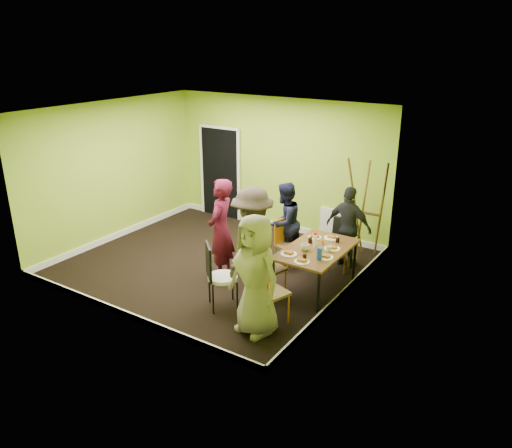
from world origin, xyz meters
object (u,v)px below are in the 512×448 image
Objects in this scene: person_front_end at (255,275)px; thermos at (315,240)px; dining_table at (316,251)px; chair_bentwood at (218,273)px; chair_left_near at (267,261)px; blue_bottle at (319,253)px; person_left_far at (284,223)px; orange_bottle at (323,242)px; person_left_near at (252,244)px; chair_front_end at (266,288)px; chair_back_end at (343,233)px; easel at (366,211)px; person_standing at (221,230)px; person_back_end at (349,227)px; chair_left_far at (285,240)px.

thermos is at bearing 99.35° from person_front_end.
chair_bentwood is at bearing -127.52° from dining_table.
person_front_end is (-0.10, -1.62, 0.02)m from thermos.
chair_left_near reaches higher than blue_bottle.
chair_bentwood is 2.06m from person_left_far.
chair_bentwood reaches higher than orange_bottle.
thermos is 1.63m from person_front_end.
chair_bentwood is 0.58× the size of person_left_near.
person_left_near is at bearing 17.86° from person_left_far.
chair_front_end is 1.00× the size of chair_bentwood.
chair_back_end is 0.47× the size of easel.
person_left_near is at bearing 61.69° from chair_back_end.
chair_left_near is 1.20m from person_front_end.
dining_table is at bearing 129.31° from person_left_near.
dining_table is at bearing 92.17° from person_standing.
easel is 1.57m from thermos.
chair_bentwood is at bearing 8.02° from person_left_far.
dining_table is at bearing 104.19° from chair_front_end.
chair_front_end is 0.60× the size of person_front_end.
person_back_end is (0.79, 1.92, -0.17)m from person_left_near.
chair_back_end is at bearing -112.45° from easel.
chair_bentwood is 0.71× the size of person_back_end.
person_front_end reaches higher than person_back_end.
orange_bottle is at bearing 104.87° from chair_front_end.
person_left_far is (-1.00, -0.35, 0.11)m from chair_back_end.
dining_table is 0.18m from thermos.
easel is at bearing 153.21° from person_left_near.
dining_table is 1.70× the size of chair_left_far.
chair_bentwood is 3.17m from easel.
chair_front_end is 0.36m from person_front_end.
chair_bentwood is 5.33× the size of blue_bottle.
dining_table is at bearing 61.30° from person_left_far.
chair_bentwood is 0.60× the size of person_standing.
chair_front_end is 1.71m from person_standing.
person_back_end is 2.76m from person_front_end.
chair_front_end is 0.70× the size of person_left_far.
chair_left_near is at bearing 62.66° from chair_back_end.
chair_back_end is 2.59m from chair_bentwood.
chair_front_end is 5.33× the size of blue_bottle.
chair_bentwood is at bearing -28.42° from person_left_near.
chair_bentwood is 1.83m from orange_bottle.
person_left_near reaches higher than orange_bottle.
easel reaches higher than chair_left_near.
person_left_near is (0.27, -1.47, 0.16)m from person_left_far.
chair_bentwood is 0.71m from person_left_near.
chair_front_end is (0.50, -0.84, 0.04)m from chair_left_near.
easel is 9.76× the size of blue_bottle.
chair_left_near reaches higher than chair_back_end.
chair_left_near is at bearing 72.23° from person_back_end.
easel is at bearing 80.55° from thermos.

